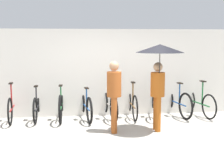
% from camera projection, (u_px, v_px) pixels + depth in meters
% --- Properties ---
extents(ground_plane, '(30.00, 30.00, 0.00)m').
position_uv_depth(ground_plane, '(119.00, 140.00, 6.45)').
color(ground_plane, '#9E998E').
extents(back_wall, '(12.97, 0.12, 2.34)m').
position_uv_depth(back_wall, '(107.00, 73.00, 8.49)').
color(back_wall, silver).
rests_on(back_wall, ground).
extents(parked_bicycle_0, '(0.44, 1.77, 1.03)m').
position_uv_depth(parked_bicycle_0, '(13.00, 106.00, 8.05)').
color(parked_bicycle_0, black).
rests_on(parked_bicycle_0, ground).
extents(parked_bicycle_1, '(0.44, 1.65, 1.01)m').
position_uv_depth(parked_bicycle_1, '(37.00, 106.00, 8.10)').
color(parked_bicycle_1, black).
rests_on(parked_bicycle_1, ground).
extents(parked_bicycle_2, '(0.44, 1.80, 1.07)m').
position_uv_depth(parked_bicycle_2, '(62.00, 104.00, 8.15)').
color(parked_bicycle_2, black).
rests_on(parked_bicycle_2, ground).
extents(parked_bicycle_3, '(0.44, 1.75, 0.97)m').
position_uv_depth(parked_bicycle_3, '(85.00, 105.00, 8.18)').
color(parked_bicycle_3, black).
rests_on(parked_bicycle_3, ground).
extents(parked_bicycle_4, '(0.44, 1.73, 1.03)m').
position_uv_depth(parked_bicycle_4, '(109.00, 104.00, 8.25)').
color(parked_bicycle_4, black).
rests_on(parked_bicycle_4, ground).
extents(parked_bicycle_5, '(0.44, 1.65, 0.98)m').
position_uv_depth(parked_bicycle_5, '(132.00, 103.00, 8.38)').
color(parked_bicycle_5, black).
rests_on(parked_bicycle_5, ground).
extents(parked_bicycle_6, '(0.47, 1.73, 0.99)m').
position_uv_depth(parked_bicycle_6, '(154.00, 103.00, 8.48)').
color(parked_bicycle_6, black).
rests_on(parked_bicycle_6, ground).
extents(parked_bicycle_7, '(0.47, 1.75, 1.10)m').
position_uv_depth(parked_bicycle_7, '(176.00, 102.00, 8.56)').
color(parked_bicycle_7, black).
rests_on(parked_bicycle_7, ground).
extents(parked_bicycle_8, '(0.46, 1.68, 1.01)m').
position_uv_depth(parked_bicycle_8, '(198.00, 102.00, 8.58)').
color(parked_bicycle_8, black).
rests_on(parked_bicycle_8, ground).
extents(pedestrian_leading, '(0.32, 0.32, 1.59)m').
position_uv_depth(pedestrian_leading, '(114.00, 91.00, 6.88)').
color(pedestrian_leading, '#9E4C1E').
rests_on(pedestrian_leading, ground).
extents(pedestrian_center, '(1.05, 1.05, 1.96)m').
position_uv_depth(pedestrian_center, '(159.00, 62.00, 6.82)').
color(pedestrian_center, '#B25619').
rests_on(pedestrian_center, ground).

